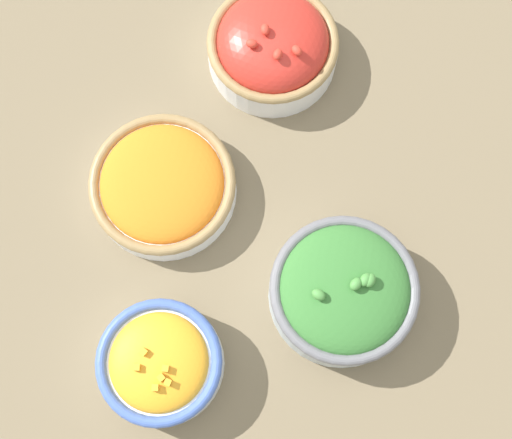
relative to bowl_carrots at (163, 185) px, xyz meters
The scene contains 5 objects.
ground_plane 0.12m from the bowl_carrots, 45.72° to the left, with size 3.00×3.00×0.00m, color #75664C.
bowl_carrots is the anchor object (origin of this frame).
bowl_broccoli 0.24m from the bowl_carrots, 35.44° to the left, with size 0.16×0.16×0.09m.
bowl_cherry_tomatoes 0.21m from the bowl_carrots, 120.36° to the left, with size 0.16×0.16×0.08m.
bowl_squash 0.20m from the bowl_carrots, 21.57° to the right, with size 0.13×0.13×0.07m.
Camera 1 is at (0.17, -0.07, 0.80)m, focal length 50.00 mm.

